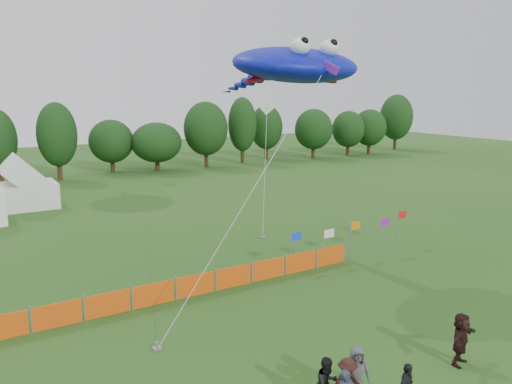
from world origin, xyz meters
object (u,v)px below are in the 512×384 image
tent_right (25,188)px  spectator_e (356,374)px  stingray_kite (291,66)px  barrier_fence (175,289)px  spectator_f (461,339)px  spectator_c (347,384)px

tent_right → spectator_e: size_ratio=2.63×
stingray_kite → spectator_e: bearing=-115.6°
barrier_fence → spectator_e: (1.81, -9.81, 0.38)m
tent_right → spectator_e: (5.01, -32.97, -0.77)m
barrier_fence → spectator_f: 11.93m
barrier_fence → stingray_kite: bearing=9.5°
tent_right → spectator_e: 33.36m
spectator_e → stingray_kite: (5.26, 10.99, 9.59)m
tent_right → spectator_e: tent_right is taller
spectator_f → stingray_kite: (0.79, 11.32, 9.54)m
spectator_c → spectator_f: (4.98, -0.15, 0.13)m
tent_right → spectator_c: 33.46m
spectator_e → stingray_kite: size_ratio=0.13×
spectator_f → stingray_kite: size_ratio=0.14×
spectator_c → spectator_f: size_ratio=0.86×
tent_right → barrier_fence: 23.41m
spectator_f → spectator_c: bearing=157.9°
spectator_c → stingray_kite: bearing=65.4°
stingray_kite → spectator_c: bearing=-117.3°
barrier_fence → spectator_e: spectator_e is taller
spectator_c → spectator_f: 4.98m
spectator_e → stingray_kite: stingray_kite is taller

